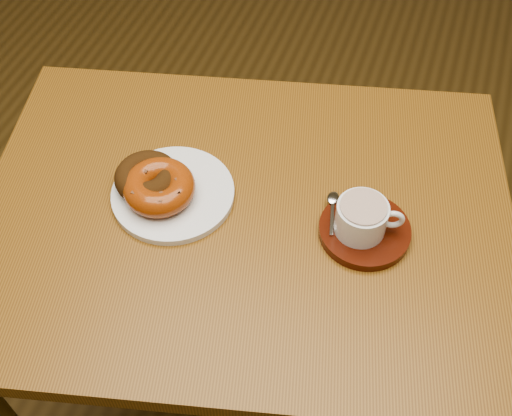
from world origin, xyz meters
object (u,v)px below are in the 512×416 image
(donut_plate, at_px, (173,194))
(coffee_cup, at_px, (362,218))
(cafe_table, at_px, (245,257))
(saucer, at_px, (364,231))

(donut_plate, bearing_deg, coffee_cup, 4.15)
(donut_plate, bearing_deg, cafe_table, 2.34)
(donut_plate, height_order, saucer, saucer)
(cafe_table, height_order, coffee_cup, coffee_cup)
(saucer, distance_m, coffee_cup, 0.04)
(saucer, relative_size, coffee_cup, 1.37)
(donut_plate, relative_size, saucer, 1.40)
(cafe_table, distance_m, coffee_cup, 0.25)
(cafe_table, height_order, donut_plate, donut_plate)
(cafe_table, xyz_separation_m, donut_plate, (-0.12, -0.00, 0.14))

